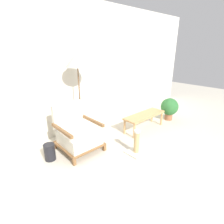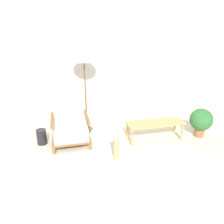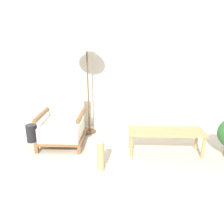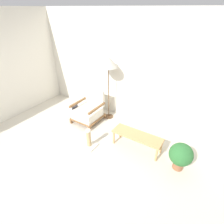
# 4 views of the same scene
# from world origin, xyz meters

# --- Properties ---
(ground_plane) EXTENTS (14.00, 14.00, 0.00)m
(ground_plane) POSITION_xyz_m (0.00, 0.00, 0.00)
(ground_plane) COLOR beige
(wall_back) EXTENTS (8.00, 0.06, 2.70)m
(wall_back) POSITION_xyz_m (0.00, 2.08, 1.35)
(wall_back) COLOR silver
(wall_back) RESTS_ON ground_plane
(armchair) EXTENTS (0.68, 0.73, 0.83)m
(armchair) POSITION_xyz_m (-0.53, 1.31, 0.30)
(armchair) COLOR brown
(armchair) RESTS_ON ground_plane
(floor_lamp) EXTENTS (0.47, 0.47, 1.70)m
(floor_lamp) POSITION_xyz_m (-0.17, 1.74, 1.52)
(floor_lamp) COLOR brown
(floor_lamp) RESTS_ON ground_plane
(coffee_table) EXTENTS (1.08, 0.36, 0.36)m
(coffee_table) POSITION_xyz_m (1.04, 1.01, 0.31)
(coffee_table) COLOR tan
(coffee_table) RESTS_ON ground_plane
(vase) EXTENTS (0.18, 0.18, 0.29)m
(vase) POSITION_xyz_m (-1.06, 1.34, 0.14)
(vase) COLOR black
(vase) RESTS_ON ground_plane
(potted_plant) EXTENTS (0.44, 0.44, 0.57)m
(potted_plant) POSITION_xyz_m (1.97, 0.92, 0.33)
(potted_plant) COLOR #935B3D
(potted_plant) RESTS_ON ground_plane
(scratching_post) EXTENTS (0.30, 0.30, 0.46)m
(scratching_post) POSITION_xyz_m (0.14, 0.48, 0.15)
(scratching_post) COLOR beige
(scratching_post) RESTS_ON ground_plane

